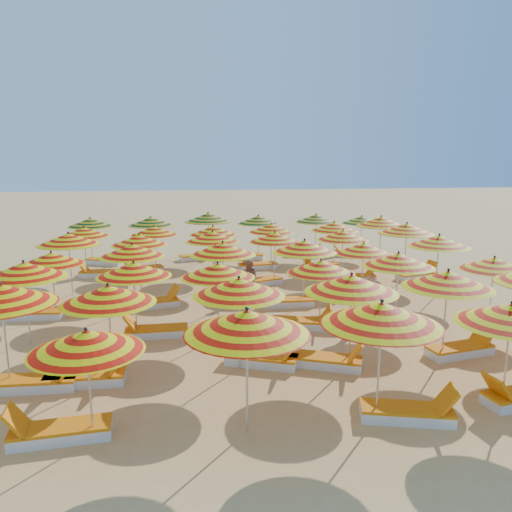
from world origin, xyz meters
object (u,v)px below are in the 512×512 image
(umbrella_18, at_px, (51,259))
(lounger_17, at_px, (100,273))
(lounger_11, at_px, (34,314))
(lounger_16, at_px, (417,275))
(umbrella_2, at_px, (247,322))
(umbrella_33, at_px, (271,228))
(umbrella_26, at_px, (213,237))
(umbrella_27, at_px, (275,237))
(umbrella_17, at_px, (494,264))
(umbrella_25, at_px, (139,240))
(lounger_3, at_px, (38,382))
(lounger_21, at_px, (105,261))
(umbrella_15, at_px, (321,267))
(umbrella_32, at_px, (213,231))
(lounger_12, at_px, (154,303))
(umbrella_31, at_px, (154,231))
(beachgoer_a, at_px, (368,298))
(umbrella_3, at_px, (381,314))
(umbrella_24, at_px, (69,239))
(lounger_15, at_px, (355,277))
(lounger_19, at_px, (257,265))
(umbrella_38, at_px, (208,217))
(lounger_13, at_px, (286,302))
(lounger_5, at_px, (264,359))
(umbrella_12, at_px, (24,270))
(umbrella_21, at_px, (304,246))
(umbrella_22, at_px, (364,248))
(umbrella_41, at_px, (362,220))
(umbrella_39, at_px, (258,220))
(beachgoer_b, at_px, (249,279))
(umbrella_28, at_px, (343,235))
(umbrella_37, at_px, (151,221))
(umbrella_7, at_px, (108,294))
(umbrella_29, at_px, (407,229))
(umbrella_1, at_px, (87,341))
(umbrella_10, at_px, (448,279))
(lounger_14, at_px, (260,282))
(umbrella_30, at_px, (84,232))
(umbrella_23, at_px, (439,241))
(umbrella_35, at_px, (381,221))
(lounger_25, at_px, (349,253))
(lounger_23, at_px, (246,255))
(umbrella_36, at_px, (90,222))
(lounger_24, at_px, (304,253))
(umbrella_9, at_px, (351,284))
(lounger_7, at_px, (461,349))
(lounger_22, at_px, (198,256))
(umbrella_20, at_px, (223,249))
(lounger_4, at_px, (87,377))
(lounger_6, at_px, (327,360))
(lounger_10, at_px, (302,323))
(umbrella_4, at_px, (511,314))
(umbrella_13, at_px, (134,269))
(lounger_1, at_px, (409,412))
(umbrella_40, at_px, (316,218))
(umbrella_14, at_px, (218,271))

(umbrella_18, distance_m, lounger_17, 5.46)
(lounger_11, relative_size, lounger_16, 0.97)
(umbrella_2, bearing_deg, umbrella_33, 78.16)
(umbrella_26, bearing_deg, umbrella_27, -0.82)
(umbrella_17, xyz_separation_m, lounger_16, (0.46, 5.59, -1.67))
(umbrella_25, bearing_deg, lounger_3, -101.07)
(lounger_21, bearing_deg, umbrella_15, -32.25)
(umbrella_32, distance_m, lounger_12, 5.32)
(umbrella_18, height_order, umbrella_31, umbrella_31)
(beachgoer_a, bearing_deg, umbrella_3, 29.10)
(umbrella_24, xyz_separation_m, lounger_15, (10.76, 0.54, -1.88))
(lounger_19, bearing_deg, umbrella_38, -54.52)
(lounger_13, bearing_deg, lounger_5, 73.83)
(umbrella_2, relative_size, lounger_19, 1.52)
(umbrella_12, bearing_deg, lounger_17, 85.27)
(umbrella_21, bearing_deg, umbrella_31, 133.57)
(umbrella_22, relative_size, umbrella_41, 0.86)
(umbrella_39, height_order, beachgoer_b, umbrella_39)
(umbrella_28, bearing_deg, umbrella_37, 147.67)
(umbrella_31, bearing_deg, umbrella_7, -92.38)
(umbrella_17, xyz_separation_m, umbrella_29, (-0.14, 5.53, 0.26))
(umbrella_1, relative_size, umbrella_10, 1.09)
(umbrella_28, relative_size, lounger_14, 1.17)
(umbrella_30, height_order, lounger_14, umbrella_30)
(umbrella_23, distance_m, umbrella_35, 4.94)
(umbrella_39, distance_m, lounger_25, 4.94)
(umbrella_2, bearing_deg, lounger_23, 82.95)
(umbrella_36, bearing_deg, lounger_24, 1.40)
(umbrella_37, bearing_deg, umbrella_23, -35.60)
(umbrella_9, bearing_deg, umbrella_1, -156.53)
(umbrella_15, bearing_deg, umbrella_37, 118.31)
(lounger_15, bearing_deg, lounger_7, -82.29)
(umbrella_39, relative_size, lounger_25, 1.42)
(umbrella_10, distance_m, lounger_22, 14.33)
(lounger_5, bearing_deg, umbrella_20, 119.45)
(umbrella_10, relative_size, lounger_23, 1.29)
(umbrella_1, xyz_separation_m, beachgoer_b, (3.90, 8.53, -1.14))
(umbrella_12, bearing_deg, umbrella_41, 38.71)
(umbrella_2, distance_m, umbrella_36, 16.33)
(lounger_4, distance_m, lounger_6, 5.44)
(umbrella_23, distance_m, beachgoer_b, 6.73)
(lounger_16, bearing_deg, lounger_10, -153.72)
(umbrella_25, xyz_separation_m, umbrella_28, (7.76, 0.14, -0.03))
(umbrella_4, xyz_separation_m, umbrella_13, (-7.50, 5.16, -0.04))
(umbrella_12, height_order, lounger_1, umbrella_12)
(lounger_1, bearing_deg, lounger_5, 143.77)
(umbrella_2, relative_size, umbrella_40, 1.03)
(umbrella_28, xyz_separation_m, beachgoer_a, (-0.72, -4.77, -1.15))
(umbrella_3, bearing_deg, umbrella_15, 86.39)
(umbrella_14, height_order, umbrella_37, umbrella_37)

